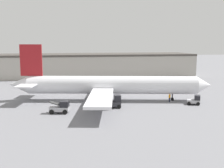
# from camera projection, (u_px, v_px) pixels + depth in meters

# --- Properties ---
(ground_plane) EXTENTS (400.00, 400.00, 0.00)m
(ground_plane) POSITION_uv_depth(u_px,v_px,m) (112.00, 100.00, 61.99)
(ground_plane) COLOR slate
(terminal_building) EXTENTS (85.61, 17.72, 8.35)m
(terminal_building) POSITION_uv_depth(u_px,v_px,m) (79.00, 65.00, 105.00)
(terminal_building) COLOR #ADA89E
(terminal_building) RESTS_ON ground_plane
(airplane) EXTENTS (44.17, 38.71, 12.28)m
(airplane) POSITION_uv_depth(u_px,v_px,m) (107.00, 85.00, 61.51)
(airplane) COLOR white
(airplane) RESTS_ON ground_plane
(ground_crew_worker) EXTENTS (0.40, 0.40, 1.83)m
(ground_crew_worker) POSITION_uv_depth(u_px,v_px,m) (170.00, 97.00, 60.39)
(ground_crew_worker) COLOR #1E2338
(ground_crew_worker) RESTS_ON ground_plane
(baggage_tug) EXTENTS (2.97, 2.36, 2.52)m
(baggage_tug) POSITION_uv_depth(u_px,v_px,m) (115.00, 102.00, 54.88)
(baggage_tug) COLOR #2D2D33
(baggage_tug) RESTS_ON ground_plane
(belt_loader_truck) EXTENTS (3.75, 2.70, 2.23)m
(belt_loader_truck) POSITION_uv_depth(u_px,v_px,m) (61.00, 107.00, 50.76)
(belt_loader_truck) COLOR #B2B2B7
(belt_loader_truck) RESTS_ON ground_plane
(pushback_tug) EXTENTS (3.19, 3.03, 1.92)m
(pushback_tug) POSITION_uv_depth(u_px,v_px,m) (195.00, 100.00, 57.87)
(pushback_tug) COLOR #B2B2B7
(pushback_tug) RESTS_ON ground_plane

